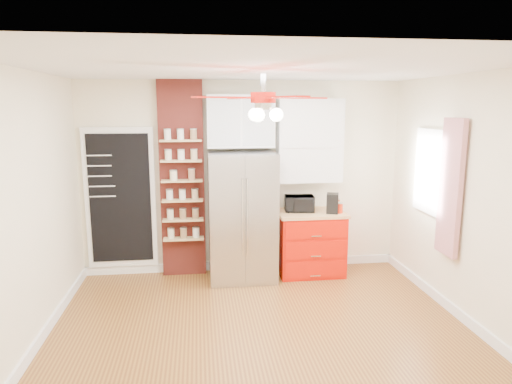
{
  "coord_description": "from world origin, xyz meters",
  "views": [
    {
      "loc": [
        -0.63,
        -4.37,
        2.36
      ],
      "look_at": [
        0.05,
        0.9,
        1.35
      ],
      "focal_mm": 32.0,
      "sensor_mm": 36.0,
      "label": 1
    }
  ],
  "objects": [
    {
      "name": "floor",
      "position": [
        0.0,
        0.0,
        0.0
      ],
      "size": [
        4.5,
        4.5,
        0.0
      ],
      "primitive_type": "plane",
      "color": "brown",
      "rests_on": "ground"
    },
    {
      "name": "ceiling",
      "position": [
        0.0,
        0.0,
        2.7
      ],
      "size": [
        4.5,
        4.5,
        0.0
      ],
      "primitive_type": "plane",
      "color": "white",
      "rests_on": "wall_back"
    },
    {
      "name": "wall_back",
      "position": [
        0.0,
        2.0,
        1.35
      ],
      "size": [
        4.5,
        0.02,
        2.7
      ],
      "primitive_type": "cube",
      "color": "beige",
      "rests_on": "floor"
    },
    {
      "name": "wall_front",
      "position": [
        0.0,
        -2.0,
        1.35
      ],
      "size": [
        4.5,
        0.02,
        2.7
      ],
      "primitive_type": "cube",
      "color": "beige",
      "rests_on": "floor"
    },
    {
      "name": "wall_left",
      "position": [
        -2.25,
        0.0,
        1.35
      ],
      "size": [
        0.02,
        4.0,
        2.7
      ],
      "primitive_type": "cube",
      "color": "beige",
      "rests_on": "floor"
    },
    {
      "name": "wall_right",
      "position": [
        2.25,
        0.0,
        1.35
      ],
      "size": [
        0.02,
        4.0,
        2.7
      ],
      "primitive_type": "cube",
      "color": "beige",
      "rests_on": "floor"
    },
    {
      "name": "chalkboard",
      "position": [
        -1.7,
        1.96,
        1.1
      ],
      "size": [
        0.95,
        0.05,
        1.95
      ],
      "color": "white",
      "rests_on": "wall_back"
    },
    {
      "name": "brick_pillar",
      "position": [
        -0.85,
        1.92,
        1.35
      ],
      "size": [
        0.6,
        0.16,
        2.7
      ],
      "primitive_type": "cube",
      "color": "maroon",
      "rests_on": "floor"
    },
    {
      "name": "fridge",
      "position": [
        -0.05,
        1.63,
        0.88
      ],
      "size": [
        0.9,
        0.7,
        1.75
      ],
      "primitive_type": "cube",
      "color": "#A9AAAE",
      "rests_on": "floor"
    },
    {
      "name": "upper_glass_cabinet",
      "position": [
        -0.05,
        1.82,
        2.15
      ],
      "size": [
        0.9,
        0.35,
        0.7
      ],
      "primitive_type": "cube",
      "color": "white",
      "rests_on": "wall_back"
    },
    {
      "name": "red_cabinet",
      "position": [
        0.92,
        1.68,
        0.45
      ],
      "size": [
        0.94,
        0.64,
        0.9
      ],
      "color": "red",
      "rests_on": "floor"
    },
    {
      "name": "upper_shelf_unit",
      "position": [
        0.92,
        1.85,
        1.88
      ],
      "size": [
        0.9,
        0.3,
        1.15
      ],
      "primitive_type": "cube",
      "color": "white",
      "rests_on": "wall_back"
    },
    {
      "name": "window",
      "position": [
        2.23,
        0.9,
        1.55
      ],
      "size": [
        0.04,
        0.75,
        1.05
      ],
      "primitive_type": "cube",
      "color": "white",
      "rests_on": "wall_right"
    },
    {
      "name": "curtain",
      "position": [
        2.18,
        0.35,
        1.45
      ],
      "size": [
        0.06,
        0.4,
        1.55
      ],
      "primitive_type": "cube",
      "color": "#AA1626",
      "rests_on": "wall_right"
    },
    {
      "name": "ceiling_fan",
      "position": [
        0.0,
        0.0,
        2.42
      ],
      "size": [
        1.4,
        1.4,
        0.44
      ],
      "color": "silver",
      "rests_on": "ceiling"
    },
    {
      "name": "toaster_oven",
      "position": [
        0.76,
        1.72,
        1.01
      ],
      "size": [
        0.42,
        0.31,
        0.22
      ],
      "primitive_type": "imported",
      "rotation": [
        0.0,
        0.0,
        -0.1
      ],
      "color": "black",
      "rests_on": "red_cabinet"
    },
    {
      "name": "coffee_maker",
      "position": [
        1.19,
        1.57,
        1.04
      ],
      "size": [
        0.21,
        0.22,
        0.27
      ],
      "primitive_type": "cube",
      "rotation": [
        0.0,
        0.0,
        -0.32
      ],
      "color": "black",
      "rests_on": "red_cabinet"
    },
    {
      "name": "canister_left",
      "position": [
        1.29,
        1.56,
        0.97
      ],
      "size": [
        0.11,
        0.11,
        0.13
      ],
      "primitive_type": "cylinder",
      "rotation": [
        0.0,
        0.0,
        -0.16
      ],
      "color": "red",
      "rests_on": "red_cabinet"
    },
    {
      "name": "canister_right",
      "position": [
        1.29,
        1.71,
        0.98
      ],
      "size": [
        0.1,
        0.1,
        0.16
      ],
      "primitive_type": "cylinder",
      "rotation": [
        0.0,
        0.0,
        -0.07
      ],
      "color": "#A42F09",
      "rests_on": "red_cabinet"
    },
    {
      "name": "pantry_jar_oats",
      "position": [
        -0.96,
        1.75,
        1.43
      ],
      "size": [
        0.1,
        0.1,
        0.12
      ],
      "primitive_type": "cylinder",
      "rotation": [
        0.0,
        0.0,
        -0.06
      ],
      "color": "beige",
      "rests_on": "brick_pillar"
    },
    {
      "name": "pantry_jar_beans",
      "position": [
        -0.72,
        1.75,
        1.44
      ],
      "size": [
        0.11,
        0.11,
        0.14
      ],
      "primitive_type": "cylinder",
      "rotation": [
        0.0,
        0.0,
        -0.19
      ],
      "color": "#996E4E",
      "rests_on": "brick_pillar"
    }
  ]
}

